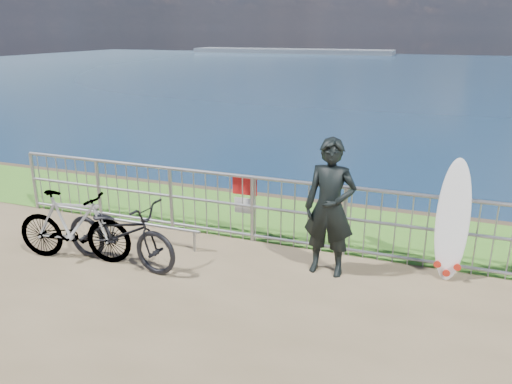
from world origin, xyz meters
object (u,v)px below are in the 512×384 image
at_px(surfer, 330,208).
at_px(surfboard, 452,224).
at_px(bicycle_far, 74,226).
at_px(bicycle_near, 120,233).

distance_m(surfer, surfboard, 1.69).
xyz_separation_m(surfboard, bicycle_far, (-5.25, -1.42, -0.24)).
distance_m(surfboard, bicycle_far, 5.45).
bearing_deg(bicycle_far, surfer, -84.86).
xyz_separation_m(bicycle_near, bicycle_far, (-0.74, -0.09, 0.03)).
xyz_separation_m(surfer, bicycle_far, (-3.64, -0.94, -0.44)).
relative_size(surfer, surfboard, 1.15).
bearing_deg(surfboard, surfer, -163.34).
distance_m(surfer, bicycle_near, 3.06).
relative_size(bicycle_near, bicycle_far, 1.08).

